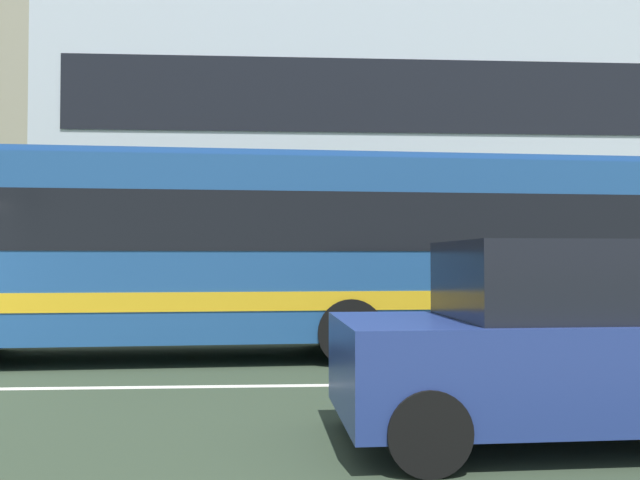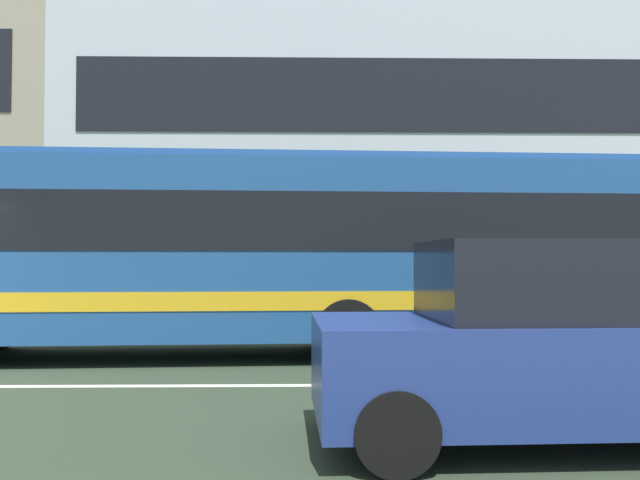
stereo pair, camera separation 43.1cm
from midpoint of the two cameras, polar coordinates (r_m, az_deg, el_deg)
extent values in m
cube|color=#194D1A|center=(15.37, -12.39, -6.19)|extent=(15.09, 1.10, 0.74)
cube|color=silver|center=(26.23, 8.22, 7.31)|extent=(23.83, 11.27, 11.35)
cube|color=black|center=(20.95, 10.77, 12.14)|extent=(21.93, 0.04, 2.27)
cube|color=#21508C|center=(11.00, -1.20, -0.89)|extent=(12.46, 3.20, 2.78)
cube|color=black|center=(11.02, -1.20, 1.28)|extent=(11.72, 3.18, 0.89)
cube|color=gold|center=(11.02, -1.20, -4.87)|extent=(12.22, 3.21, 0.28)
cube|color=#245191|center=(11.12, -1.19, 6.60)|extent=(11.95, 2.77, 0.12)
cylinder|color=black|center=(9.99, 3.65, -7.93)|extent=(1.01, 0.34, 1.00)
cylinder|color=black|center=(12.27, 2.15, -6.77)|extent=(1.01, 0.34, 1.00)
cylinder|color=black|center=(11.45, 26.16, -6.96)|extent=(1.01, 0.34, 1.00)
cylinder|color=black|center=(13.48, 21.16, -6.19)|extent=(1.01, 0.34, 1.00)
cube|color=navy|center=(6.35, 23.04, -10.01)|extent=(4.60, 1.92, 0.83)
cube|color=black|center=(6.20, 21.46, -3.22)|extent=(2.23, 1.63, 0.68)
cylinder|color=black|center=(6.64, 6.06, -12.69)|extent=(0.65, 0.24, 0.64)
cylinder|color=black|center=(5.11, 9.06, -16.05)|extent=(0.65, 0.24, 0.64)
camera|label=1|loc=(0.22, -88.86, -0.03)|focal=37.18mm
camera|label=2|loc=(0.22, 91.14, 0.03)|focal=37.18mm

